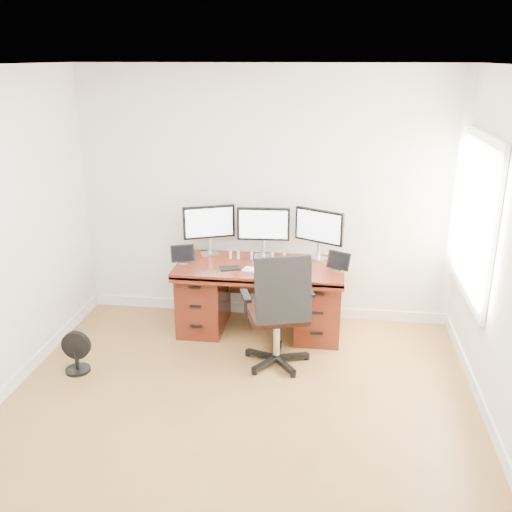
# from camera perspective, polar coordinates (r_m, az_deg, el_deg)

# --- Properties ---
(ground) EXTENTS (4.50, 4.50, 0.00)m
(ground) POSITION_cam_1_polar(r_m,az_deg,el_deg) (4.59, -2.65, -17.62)
(ground) COLOR olive
(ground) RESTS_ON ground
(back_wall) EXTENTS (4.00, 0.10, 2.70)m
(back_wall) POSITION_cam_1_polar(r_m,az_deg,el_deg) (6.06, 0.96, 5.91)
(back_wall) COLOR white
(back_wall) RESTS_ON ground
(desk) EXTENTS (1.70, 0.80, 0.75)m
(desk) POSITION_cam_1_polar(r_m,az_deg,el_deg) (5.96, 0.43, -3.93)
(desk) COLOR #511B10
(desk) RESTS_ON ground
(office_chair) EXTENTS (0.76, 0.76, 1.14)m
(office_chair) POSITION_cam_1_polar(r_m,az_deg,el_deg) (5.30, 2.21, -7.35)
(office_chair) COLOR black
(office_chair) RESTS_ON ground
(floor_fan) EXTENTS (0.27, 0.23, 0.39)m
(floor_fan) POSITION_cam_1_polar(r_m,az_deg,el_deg) (5.54, -17.55, -9.22)
(floor_fan) COLOR black
(floor_fan) RESTS_ON ground
(monitor_left) EXTENTS (0.52, 0.25, 0.53)m
(monitor_left) POSITION_cam_1_polar(r_m,az_deg,el_deg) (6.05, -4.73, 3.23)
(monitor_left) COLOR silver
(monitor_left) RESTS_ON desk
(monitor_center) EXTENTS (0.55, 0.15, 0.53)m
(monitor_center) POSITION_cam_1_polar(r_m,az_deg,el_deg) (5.95, 0.74, 3.03)
(monitor_center) COLOR silver
(monitor_center) RESTS_ON desk
(monitor_right) EXTENTS (0.51, 0.28, 0.53)m
(monitor_right) POSITION_cam_1_polar(r_m,az_deg,el_deg) (5.91, 6.33, 2.80)
(monitor_right) COLOR silver
(monitor_right) RESTS_ON desk
(tablet_left) EXTENTS (0.25, 0.14, 0.19)m
(tablet_left) POSITION_cam_1_polar(r_m,az_deg,el_deg) (5.88, -7.37, 0.09)
(tablet_left) COLOR silver
(tablet_left) RESTS_ON desk
(tablet_right) EXTENTS (0.24, 0.17, 0.19)m
(tablet_right) POSITION_cam_1_polar(r_m,az_deg,el_deg) (5.69, 8.25, -0.62)
(tablet_right) COLOR silver
(tablet_right) RESTS_ON desk
(keyboard) EXTENTS (0.30, 0.17, 0.01)m
(keyboard) POSITION_cam_1_polar(r_m,az_deg,el_deg) (5.63, 0.09, -1.45)
(keyboard) COLOR white
(keyboard) RESTS_ON desk
(trackpad) EXTENTS (0.15, 0.15, 0.01)m
(trackpad) POSITION_cam_1_polar(r_m,az_deg,el_deg) (5.61, 2.53, -1.57)
(trackpad) COLOR #BABCC1
(trackpad) RESTS_ON desk
(drawing_tablet) EXTENTS (0.23, 0.18, 0.01)m
(drawing_tablet) POSITION_cam_1_polar(r_m,az_deg,el_deg) (5.71, -2.64, -1.22)
(drawing_tablet) COLOR black
(drawing_tablet) RESTS_ON desk
(phone) EXTENTS (0.15, 0.10, 0.01)m
(phone) POSITION_cam_1_polar(r_m,az_deg,el_deg) (5.77, 0.60, -0.97)
(phone) COLOR black
(phone) RESTS_ON desk
(figurine_yellow) EXTENTS (0.03, 0.03, 0.09)m
(figurine_yellow) POSITION_cam_1_polar(r_m,az_deg,el_deg) (5.97, -2.58, 0.18)
(figurine_yellow) COLOR #DCB75E
(figurine_yellow) RESTS_ON desk
(figurine_purple) EXTENTS (0.03, 0.03, 0.09)m
(figurine_purple) POSITION_cam_1_polar(r_m,az_deg,el_deg) (5.96, -1.80, 0.15)
(figurine_purple) COLOR #AB64D9
(figurine_purple) RESTS_ON desk
(figurine_blue) EXTENTS (0.03, 0.03, 0.09)m
(figurine_blue) POSITION_cam_1_polar(r_m,az_deg,el_deg) (5.94, -0.46, 0.09)
(figurine_blue) COLOR #6787EA
(figurine_blue) RESTS_ON desk
(figurine_orange) EXTENTS (0.03, 0.03, 0.09)m
(figurine_orange) POSITION_cam_1_polar(r_m,az_deg,el_deg) (5.91, 1.65, -0.01)
(figurine_orange) COLOR #F49B5F
(figurine_orange) RESTS_ON desk
(figurine_pink) EXTENTS (0.03, 0.03, 0.09)m
(figurine_pink) POSITION_cam_1_polar(r_m,az_deg,el_deg) (5.90, 2.84, -0.06)
(figurine_pink) COLOR pink
(figurine_pink) RESTS_ON desk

